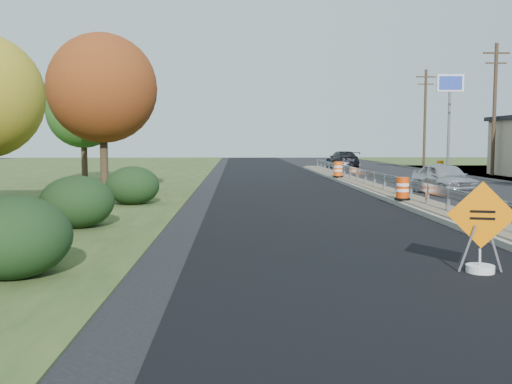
{
  "coord_description": "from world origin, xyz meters",
  "views": [
    {
      "loc": [
        -6.95,
        -16.37,
        2.49
      ],
      "look_at": [
        -6.41,
        -0.87,
        1.1
      ],
      "focal_mm": 40.0,
      "sensor_mm": 36.0,
      "label": 1
    }
  ],
  "objects_px": {
    "caution_sign": "(481,250)",
    "car_dark_far": "(343,160)",
    "barrel_median_far": "(338,170)",
    "barrel_shoulder_far": "(440,167)",
    "barrel_median_mid": "(403,189)",
    "car_silver": "(444,179)"
  },
  "relations": [
    {
      "from": "caution_sign",
      "to": "barrel_shoulder_far",
      "type": "distance_m",
      "value": 36.0
    },
    {
      "from": "barrel_shoulder_far",
      "to": "car_dark_far",
      "type": "xyz_separation_m",
      "value": [
        -6.34,
        7.61,
        0.33
      ]
    },
    {
      "from": "barrel_median_far",
      "to": "barrel_shoulder_far",
      "type": "xyz_separation_m",
      "value": [
        9.75,
        9.07,
        -0.24
      ]
    },
    {
      "from": "barrel_median_mid",
      "to": "car_dark_far",
      "type": "bearing_deg",
      "value": 83.62
    },
    {
      "from": "barrel_shoulder_far",
      "to": "caution_sign",
      "type": "bearing_deg",
      "value": -108.69
    },
    {
      "from": "barrel_median_mid",
      "to": "car_silver",
      "type": "relative_size",
      "value": 0.2
    },
    {
      "from": "barrel_shoulder_far",
      "to": "car_dark_far",
      "type": "relative_size",
      "value": 0.18
    },
    {
      "from": "car_dark_far",
      "to": "car_silver",
      "type": "bearing_deg",
      "value": 87.26
    },
    {
      "from": "barrel_median_far",
      "to": "car_dark_far",
      "type": "distance_m",
      "value": 17.02
    },
    {
      "from": "caution_sign",
      "to": "barrel_median_mid",
      "type": "height_order",
      "value": "caution_sign"
    },
    {
      "from": "caution_sign",
      "to": "car_silver",
      "type": "distance_m",
      "value": 16.62
    },
    {
      "from": "barrel_median_far",
      "to": "car_dark_far",
      "type": "xyz_separation_m",
      "value": [
        3.41,
        16.68,
        0.09
      ]
    },
    {
      "from": "car_silver",
      "to": "barrel_median_mid",
      "type": "bearing_deg",
      "value": -131.74
    },
    {
      "from": "barrel_median_mid",
      "to": "caution_sign",
      "type": "bearing_deg",
      "value": -99.11
    },
    {
      "from": "barrel_shoulder_far",
      "to": "car_silver",
      "type": "distance_m",
      "value": 19.39
    },
    {
      "from": "caution_sign",
      "to": "car_dark_far",
      "type": "xyz_separation_m",
      "value": [
        5.2,
        41.71,
        0.35
      ]
    },
    {
      "from": "car_dark_far",
      "to": "barrel_median_far",
      "type": "bearing_deg",
      "value": 75.88
    },
    {
      "from": "caution_sign",
      "to": "barrel_median_mid",
      "type": "relative_size",
      "value": 1.99
    },
    {
      "from": "car_silver",
      "to": "car_dark_far",
      "type": "relative_size",
      "value": 0.8
    },
    {
      "from": "caution_sign",
      "to": "barrel_median_far",
      "type": "distance_m",
      "value": 25.1
    },
    {
      "from": "barrel_median_mid",
      "to": "barrel_median_far",
      "type": "height_order",
      "value": "barrel_median_far"
    },
    {
      "from": "barrel_shoulder_far",
      "to": "car_dark_far",
      "type": "height_order",
      "value": "car_dark_far"
    }
  ]
}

